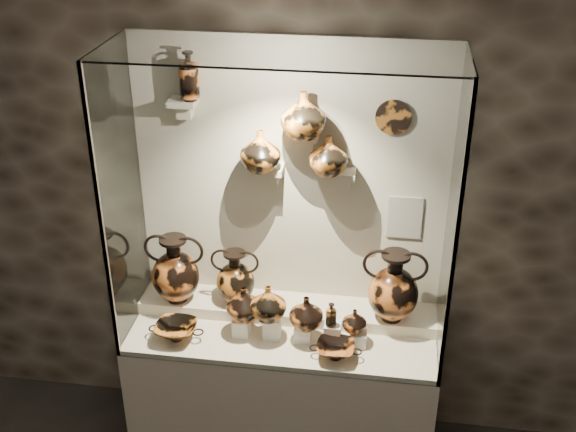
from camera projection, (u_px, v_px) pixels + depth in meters
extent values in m
cube|color=#2E251D|center=(291.00, 181.00, 3.91)|extent=(5.00, 0.02, 3.20)
cube|color=#C0B59A|center=(283.00, 392.00, 4.19)|extent=(1.70, 0.60, 0.80)
cube|color=beige|center=(283.00, 334.00, 4.00)|extent=(1.68, 0.58, 0.03)
cube|color=beige|center=(287.00, 311.00, 4.13)|extent=(1.70, 0.25, 0.10)
cube|color=#C0B59A|center=(291.00, 182.00, 3.91)|extent=(1.70, 0.03, 1.60)
cube|color=white|center=(272.00, 236.00, 3.37)|extent=(1.70, 0.01, 1.60)
cube|color=white|center=(121.00, 197.00, 3.74)|extent=(0.01, 0.60, 1.60)
cube|color=white|center=(453.00, 219.00, 3.52)|extent=(0.01, 0.60, 1.60)
cube|color=white|center=(281.00, 51.00, 3.26)|extent=(1.70, 0.60, 0.01)
cube|color=gray|center=(101.00, 223.00, 3.49)|extent=(0.02, 0.02, 1.60)
cube|color=gray|center=(455.00, 249.00, 3.27)|extent=(0.02, 0.02, 1.60)
cube|color=silver|center=(242.00, 326.00, 3.95)|extent=(0.09, 0.09, 0.10)
cube|color=silver|center=(272.00, 327.00, 3.92)|extent=(0.09, 0.09, 0.13)
cube|color=silver|center=(303.00, 332.00, 3.91)|extent=(0.09, 0.09, 0.09)
cube|color=silver|center=(332.00, 333.00, 3.88)|extent=(0.09, 0.09, 0.12)
cube|color=silver|center=(358.00, 338.00, 3.87)|extent=(0.09, 0.09, 0.08)
cube|color=#C0B59A|center=(183.00, 102.00, 3.70)|extent=(0.14, 0.12, 0.04)
cube|color=#C0B59A|center=(270.00, 169.00, 3.81)|extent=(0.14, 0.12, 0.04)
cube|color=#C0B59A|center=(308.00, 136.00, 3.69)|extent=(0.10, 0.12, 0.04)
cube|color=#C0B59A|center=(342.00, 174.00, 3.76)|extent=(0.14, 0.12, 0.04)
imported|color=#BA5B23|center=(244.00, 303.00, 3.88)|extent=(0.22, 0.22, 0.20)
imported|color=#C16922|center=(268.00, 303.00, 3.83)|extent=(0.21, 0.21, 0.20)
imported|color=#BA5B23|center=(306.00, 312.00, 3.83)|extent=(0.19, 0.19, 0.19)
imported|color=#BA5B23|center=(355.00, 320.00, 3.83)|extent=(0.16, 0.16, 0.14)
imported|color=#C16922|center=(260.00, 151.00, 3.71)|extent=(0.27, 0.27, 0.22)
imported|color=#C16922|center=(303.00, 115.00, 3.57)|extent=(0.28, 0.28, 0.24)
imported|color=#C16922|center=(328.00, 155.00, 3.67)|extent=(0.24, 0.24, 0.21)
cylinder|color=#A05B1F|center=(393.00, 117.00, 3.63)|extent=(0.18, 0.02, 0.18)
cube|color=beige|center=(405.00, 217.00, 3.88)|extent=(0.18, 0.01, 0.25)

